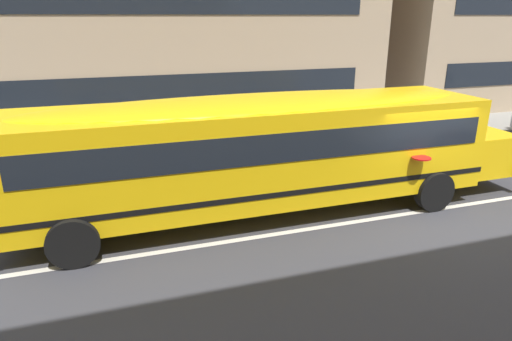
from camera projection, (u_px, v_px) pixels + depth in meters
name	position (u px, v px, depth m)	size (l,w,h in m)	color
ground_plane	(420.00, 212.00, 10.93)	(400.00, 400.00, 0.00)	#38383D
sidewalk_far	(301.00, 139.00, 17.41)	(120.00, 3.00, 0.01)	gray
lane_centreline	(420.00, 212.00, 10.93)	(110.00, 0.16, 0.01)	silver
school_bus	(268.00, 145.00, 10.42)	(12.64, 2.99, 2.82)	yellow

